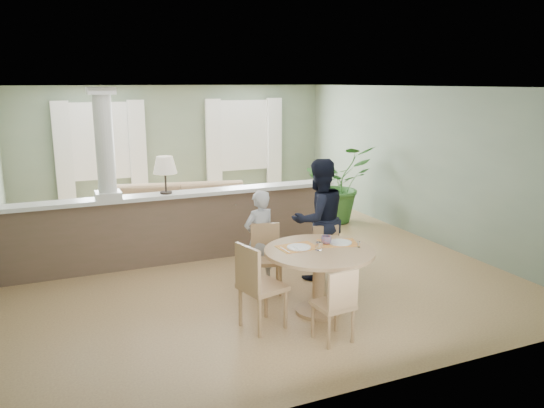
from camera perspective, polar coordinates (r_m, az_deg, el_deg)
name	(u,v)px	position (r m, az deg, el deg)	size (l,w,h in m)	color
ground	(237,258)	(8.62, -3.84, -5.78)	(8.00, 8.00, 0.00)	tan
room_shell	(220,142)	(8.80, -5.57, 6.69)	(7.02, 8.02, 2.71)	gray
pony_wall	(171,219)	(8.35, -10.77, -1.55)	(5.32, 0.38, 2.70)	brown
sofa	(181,212)	(9.78, -9.77, -0.86)	(3.15, 1.23, 0.92)	#998253
houseplant	(336,183)	(10.74, 6.91, 2.22)	(1.40, 1.21, 1.55)	#33692A
dining_table	(319,262)	(6.47, 5.10, -6.28)	(1.33, 1.33, 0.91)	tan
chair_far_boy	(266,254)	(7.18, -0.65, -5.45)	(0.51, 0.51, 0.91)	tan
chair_far_man	(328,254)	(7.34, 6.01, -5.39)	(0.45, 0.45, 0.84)	tan
chair_near	(337,302)	(5.81, 6.99, -10.44)	(0.42, 0.42, 0.85)	tan
chair_side	(257,283)	(6.04, -1.62, -8.48)	(0.56, 0.56, 1.01)	tan
child_person	(259,238)	(7.31, -1.36, -3.69)	(0.49, 0.32, 1.34)	#A5A5AA
man_person	(319,219)	(7.54, 5.03, -1.67)	(0.84, 0.66, 1.74)	black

